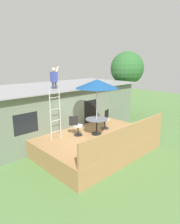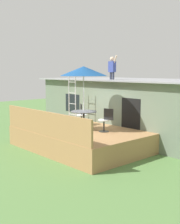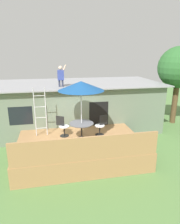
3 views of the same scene
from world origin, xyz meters
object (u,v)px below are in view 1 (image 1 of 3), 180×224
(patio_table, at_px, (97,122))
(patio_chair_left, at_px, (76,126))
(backyard_tree, at_px, (127,69))
(patio_umbrella, at_px, (97,84))
(step_ladder, at_px, (55,115))
(person_figure, at_px, (54,77))
(patio_chair_right, at_px, (105,119))

(patio_table, distance_m, patio_chair_left, 0.95)
(patio_chair_left, height_order, backyard_tree, backyard_tree)
(patio_umbrella, bearing_deg, step_ladder, 155.61)
(patio_umbrella, relative_size, backyard_tree, 0.52)
(patio_umbrella, relative_size, patio_chair_left, 2.76)
(patio_umbrella, bearing_deg, patio_chair_left, 145.49)
(patio_table, bearing_deg, patio_chair_left, 145.49)
(person_figure, height_order, backyard_tree, backyard_tree)
(person_figure, bearing_deg, step_ladder, -124.33)
(step_ladder, bearing_deg, patio_chair_right, -10.17)
(patio_chair_left, relative_size, backyard_tree, 0.19)
(person_figure, xyz_separation_m, patio_chair_left, (-0.11, -1.79, -2.11))
(patio_umbrella, distance_m, backyard_tree, 7.32)
(patio_table, xyz_separation_m, patio_chair_right, (0.95, 0.30, -0.13))
(patio_table, bearing_deg, person_figure, 105.91)
(patio_chair_right, xyz_separation_m, backyard_tree, (5.63, 2.88, 2.28))
(patio_umbrella, distance_m, step_ladder, 2.26)
(patio_chair_left, height_order, patio_chair_right, same)
(backyard_tree, bearing_deg, patio_table, -154.19)
(step_ladder, distance_m, patio_chair_left, 1.17)
(step_ladder, bearing_deg, patio_table, -24.39)
(patio_chair_left, bearing_deg, patio_table, -0.00)
(patio_table, height_order, step_ladder, step_ladder)
(step_ladder, distance_m, patio_chair_right, 2.79)
(patio_chair_right, bearing_deg, step_ladder, -27.75)
(patio_umbrella, bearing_deg, backyard_tree, 25.81)
(patio_umbrella, xyz_separation_m, person_figure, (-0.66, 2.32, 0.22))
(backyard_tree, bearing_deg, patio_umbrella, -154.19)
(patio_chair_right, height_order, backyard_tree, backyard_tree)
(patio_umbrella, relative_size, patio_chair_right, 2.76)
(patio_umbrella, height_order, patio_chair_left, patio_umbrella)
(patio_umbrella, relative_size, step_ladder, 1.15)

